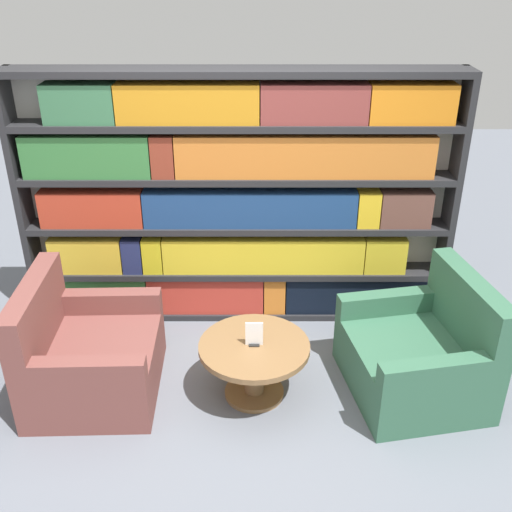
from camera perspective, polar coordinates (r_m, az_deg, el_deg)
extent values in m
plane|color=slate|center=(4.12, -1.93, -14.79)|extent=(14.00, 14.00, 0.00)
cube|color=silver|center=(4.77, -1.56, 5.74)|extent=(3.35, 0.05, 2.01)
cube|color=#262628|center=(4.99, -21.01, 4.86)|extent=(0.05, 0.30, 2.01)
cube|color=#262628|center=(4.89, 18.20, 4.89)|extent=(0.05, 0.30, 2.01)
cube|color=#262628|center=(5.10, -1.46, -5.07)|extent=(3.25, 0.30, 0.05)
cube|color=#262628|center=(4.91, -1.51, -1.36)|extent=(3.25, 0.30, 0.05)
cube|color=#262628|center=(4.73, -1.57, 2.92)|extent=(3.25, 0.30, 0.05)
cube|color=#262628|center=(4.58, -1.64, 7.50)|extent=(3.25, 0.30, 0.05)
cube|color=#262628|center=(4.46, -1.71, 12.37)|extent=(3.25, 0.30, 0.05)
cube|color=#262628|center=(4.38, -1.78, 17.14)|extent=(3.25, 0.30, 0.05)
cube|color=#357136|center=(5.14, -13.74, -3.34)|extent=(0.67, 0.20, 0.31)
cube|color=#BF382C|center=(5.00, -4.61, -3.44)|extent=(0.95, 0.20, 0.31)
cube|color=orange|center=(4.99, 1.92, -3.46)|extent=(0.17, 0.20, 0.31)
cube|color=black|center=(5.06, 9.89, -3.42)|extent=(1.21, 0.20, 0.31)
cube|color=gold|center=(5.00, -15.61, 0.30)|extent=(0.57, 0.20, 0.29)
cube|color=navy|center=(4.91, -11.44, 0.30)|extent=(0.15, 0.20, 0.29)
cube|color=gold|center=(4.88, -9.58, 0.30)|extent=(0.15, 0.20, 0.29)
cube|color=yellow|center=(4.81, 0.86, 0.29)|extent=(1.60, 0.20, 0.29)
cube|color=gold|center=(4.92, 12.26, 0.27)|extent=(0.33, 0.20, 0.29)
cube|color=#B43823|center=(4.81, -15.13, 4.52)|extent=(0.79, 0.20, 0.28)
cube|color=navy|center=(4.64, -0.40, 4.67)|extent=(1.64, 0.20, 0.28)
cube|color=gold|center=(4.72, 10.75, 4.57)|extent=(0.17, 0.20, 0.28)
cube|color=brown|center=(4.78, 14.15, 4.51)|extent=(0.39, 0.20, 0.28)
cube|color=#347439|center=(4.67, -15.58, 9.26)|extent=(0.94, 0.20, 0.32)
cube|color=maroon|center=(4.55, -8.64, 9.49)|extent=(0.17, 0.20, 0.32)
cube|color=orange|center=(4.51, 4.82, 9.55)|extent=(1.91, 0.20, 0.32)
cube|color=#366B46|center=(4.57, -16.26, 13.83)|extent=(0.51, 0.20, 0.28)
cube|color=orange|center=(4.42, -6.31, 14.29)|extent=(1.02, 0.20, 0.28)
cube|color=brown|center=(4.41, 5.73, 14.29)|extent=(0.76, 0.20, 0.28)
cube|color=orange|center=(4.53, 14.77, 13.90)|extent=(0.61, 0.20, 0.28)
cube|color=brown|center=(4.34, -14.80, -10.06)|extent=(0.86, 0.96, 0.38)
cube|color=brown|center=(4.20, -20.13, -5.30)|extent=(0.17, 0.94, 0.46)
cube|color=brown|center=(3.85, -15.50, -10.52)|extent=(0.70, 0.14, 0.16)
cube|color=brown|center=(4.50, -13.29, -4.20)|extent=(0.70, 0.14, 0.16)
cube|color=#336047|center=(4.33, 14.79, -10.12)|extent=(0.99, 1.07, 0.38)
cube|color=#336047|center=(4.25, 19.76, -4.84)|extent=(0.31, 0.94, 0.46)
cube|color=#336047|center=(4.46, 12.30, -4.41)|extent=(0.71, 0.25, 0.16)
cube|color=#336047|center=(3.86, 16.75, -10.60)|extent=(0.71, 0.25, 0.16)
cylinder|color=brown|center=(4.15, -0.02, -10.98)|extent=(0.13, 0.13, 0.38)
cylinder|color=brown|center=(4.26, -0.02, -12.82)|extent=(0.41, 0.41, 0.03)
cylinder|color=brown|center=(4.02, -0.02, -8.65)|extent=(0.74, 0.74, 0.04)
cube|color=black|center=(4.01, -0.02, -8.36)|extent=(0.07, 0.06, 0.01)
cube|color=white|center=(3.96, -0.02, -7.41)|extent=(0.12, 0.01, 0.17)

